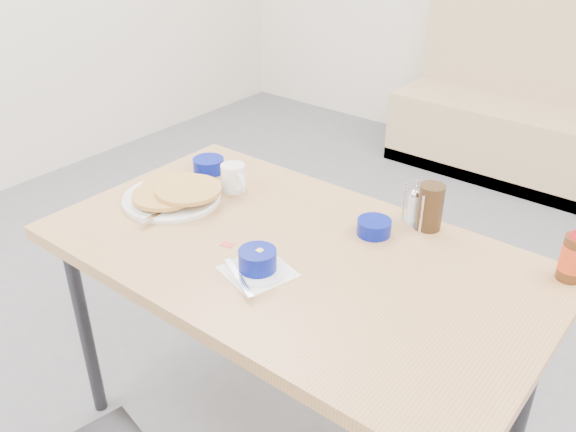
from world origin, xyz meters
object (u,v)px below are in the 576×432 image
Objects in this scene: butter_bowl at (374,227)px; booth_bench at (556,127)px; pancake_plate at (174,194)px; condiment_caddy at (418,211)px; creamer_bowl at (209,165)px; amber_tumbler at (430,207)px; dining_table at (293,268)px; grits_setting at (257,263)px; syrup_bottle at (574,255)px; coffee_mug at (234,178)px.

booth_bench is at bearing 93.23° from butter_bowl.
condiment_caddy is (0.68, 0.35, 0.02)m from pancake_plate.
creamer_bowl is 0.79m from amber_tumbler.
butter_bowl is at bearing 19.95° from pancake_plate.
butter_bowl is at bearing -129.74° from amber_tumbler.
booth_bench is at bearing 96.19° from amber_tumbler.
dining_table is at bearing -95.91° from condiment_caddy.
creamer_bowl is 0.75m from condiment_caddy.
grits_setting is at bearing -90.06° from booth_bench.
creamer_bowl is (-0.07, 0.22, 0.00)m from pancake_plate.
amber_tumbler reaches higher than grits_setting.
booth_bench is 1.36× the size of dining_table.
booth_bench reaches higher than grits_setting.
grits_setting is 1.53× the size of amber_tumbler.
grits_setting is 0.53m from condiment_caddy.
syrup_bottle is at bearing 23.97° from condiment_caddy.
amber_tumbler is (0.24, 0.49, 0.04)m from grits_setting.
creamer_bowl is 0.89× the size of condiment_caddy.
dining_table is at bearing 88.81° from grits_setting.
syrup_bottle is at bearing -0.87° from amber_tumbler.
coffee_mug is (-0.37, 0.16, 0.11)m from dining_table.
amber_tumbler reaches higher than pancake_plate.
pancake_plate is (-0.47, -2.54, 0.43)m from booth_bench.
pancake_plate is 2.75× the size of condiment_caddy.
booth_bench is at bearing 79.43° from pancake_plate.
booth_bench is 2.26m from amber_tumbler.
pancake_plate is at bearing -162.93° from syrup_bottle.
condiment_caddy is at bearing -84.75° from booth_bench.
grits_setting is at bearing -16.19° from pancake_plate.
pancake_plate is at bearing -153.95° from amber_tumbler.
pancake_plate is at bearing -127.98° from condiment_caddy.
creamer_bowl is 0.67m from butter_bowl.
coffee_mug is 0.82× the size of amber_tumbler.
condiment_caddy reaches higher than creamer_bowl.
creamer_bowl is at bearing 163.28° from coffee_mug.
syrup_bottle is (0.51, 0.12, 0.05)m from butter_bowl.
butter_bowl is 0.17m from amber_tumbler.
butter_bowl is at bearing -86.77° from booth_bench.
pancake_plate is at bearing -100.57° from booth_bench.
creamer_bowl is at bearing 106.49° from pancake_plate.
coffee_mug is 0.51m from butter_bowl.
butter_bowl is at bearing -0.04° from creamer_bowl.
booth_bench is at bearing 120.02° from condiment_caddy.
pancake_plate is 0.76m from condiment_caddy.
pancake_plate reaches higher than creamer_bowl.
pancake_plate is 0.64m from butter_bowl.
condiment_caddy is (0.57, 0.18, -0.00)m from coffee_mug.
syrup_bottle is (1.01, 0.17, 0.03)m from coffee_mug.
dining_table is at bearing -21.45° from creamer_bowl.
grits_setting is at bearing -39.74° from coffee_mug.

